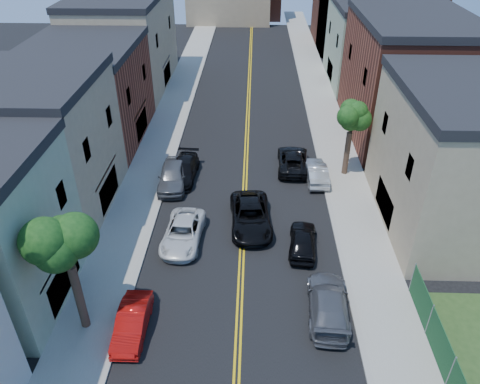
# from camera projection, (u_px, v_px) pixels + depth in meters

# --- Properties ---
(sidewalk_left) EXTENTS (3.20, 100.00, 0.15)m
(sidewalk_left) POSITION_uv_depth(u_px,v_px,m) (168.00, 120.00, 45.82)
(sidewalk_left) COLOR gray
(sidewalk_left) RESTS_ON ground
(sidewalk_right) EXTENTS (3.20, 100.00, 0.15)m
(sidewalk_right) POSITION_uv_depth(u_px,v_px,m) (328.00, 122.00, 45.39)
(sidewalk_right) COLOR gray
(sidewalk_right) RESTS_ON ground
(curb_left) EXTENTS (0.30, 100.00, 0.15)m
(curb_left) POSITION_uv_depth(u_px,v_px,m) (186.00, 120.00, 45.77)
(curb_left) COLOR gray
(curb_left) RESTS_ON ground
(curb_right) EXTENTS (0.30, 100.00, 0.15)m
(curb_right) POSITION_uv_depth(u_px,v_px,m) (310.00, 121.00, 45.44)
(curb_right) COLOR gray
(curb_right) RESTS_ON ground
(bldg_left_tan_near) EXTENTS (9.00, 10.00, 9.00)m
(bldg_left_tan_near) POSITION_uv_depth(u_px,v_px,m) (36.00, 149.00, 30.99)
(bldg_left_tan_near) COLOR #998466
(bldg_left_tan_near) RESTS_ON ground
(bldg_left_brick) EXTENTS (9.00, 12.00, 8.00)m
(bldg_left_brick) POSITION_uv_depth(u_px,v_px,m) (88.00, 96.00, 40.49)
(bldg_left_brick) COLOR brown
(bldg_left_brick) RESTS_ON ground
(bldg_left_tan_far) EXTENTS (9.00, 16.00, 9.50)m
(bldg_left_tan_far) POSITION_uv_depth(u_px,v_px,m) (125.00, 44.00, 51.83)
(bldg_left_tan_far) COLOR #998466
(bldg_left_tan_far) RESTS_ON ground
(bldg_right_tan) EXTENTS (9.00, 12.00, 9.00)m
(bldg_right_tan) POSITION_uv_depth(u_px,v_px,m) (464.00, 163.00, 29.40)
(bldg_right_tan) COLOR #998466
(bldg_right_tan) RESTS_ON ground
(bldg_right_brick) EXTENTS (9.00, 14.00, 10.00)m
(bldg_right_brick) POSITION_uv_depth(u_px,v_px,m) (406.00, 81.00, 40.88)
(bldg_right_brick) COLOR brown
(bldg_right_brick) RESTS_ON ground
(bldg_right_palegrn) EXTENTS (9.00, 12.00, 8.50)m
(bldg_right_palegrn) POSITION_uv_depth(u_px,v_px,m) (372.00, 45.00, 53.03)
(bldg_right_palegrn) COLOR gray
(bldg_right_palegrn) RESTS_ON ground
(tree_left_mid) EXTENTS (5.20, 5.20, 9.29)m
(tree_left_mid) POSITION_uv_depth(u_px,v_px,m) (61.00, 225.00, 20.47)
(tree_left_mid) COLOR #38251C
(tree_left_mid) RESTS_ON sidewalk_left
(tree_right_far) EXTENTS (4.40, 4.40, 8.03)m
(tree_right_far) POSITION_uv_depth(u_px,v_px,m) (354.00, 107.00, 33.92)
(tree_right_far) COLOR #38251C
(tree_right_far) RESTS_ON sidewalk_right
(red_sedan) EXTENTS (1.43, 4.08, 1.34)m
(red_sedan) POSITION_uv_depth(u_px,v_px,m) (132.00, 322.00, 23.41)
(red_sedan) COLOR #BC100C
(red_sedan) RESTS_ON ground
(white_pickup) EXTENTS (2.63, 5.20, 1.41)m
(white_pickup) POSITION_uv_depth(u_px,v_px,m) (183.00, 233.00, 29.53)
(white_pickup) COLOR silver
(white_pickup) RESTS_ON ground
(grey_car_left) EXTENTS (2.25, 5.14, 1.72)m
(grey_car_left) POSITION_uv_depth(u_px,v_px,m) (173.00, 176.00, 35.21)
(grey_car_left) COLOR #4F5156
(grey_car_left) RESTS_ON ground
(black_car_left) EXTENTS (2.33, 5.10, 1.45)m
(black_car_left) POSITION_uv_depth(u_px,v_px,m) (183.00, 170.00, 36.18)
(black_car_left) COLOR black
(black_car_left) RESTS_ON ground
(grey_car_right) EXTENTS (2.44, 5.30, 1.50)m
(grey_car_right) POSITION_uv_depth(u_px,v_px,m) (328.00, 303.00, 24.39)
(grey_car_right) COLOR #505157
(grey_car_right) RESTS_ON ground
(black_car_right) EXTENTS (2.08, 4.29, 1.41)m
(black_car_right) POSITION_uv_depth(u_px,v_px,m) (303.00, 240.00, 28.89)
(black_car_right) COLOR black
(black_car_right) RESTS_ON ground
(silver_car_right) EXTENTS (1.75, 4.43, 1.43)m
(silver_car_right) POSITION_uv_depth(u_px,v_px,m) (316.00, 172.00, 35.95)
(silver_car_right) COLOR #A3A7AB
(silver_car_right) RESTS_ON ground
(dark_car_right_far) EXTENTS (2.56, 5.31, 1.46)m
(dark_car_right_far) POSITION_uv_depth(u_px,v_px,m) (293.00, 160.00, 37.52)
(dark_car_right_far) COLOR black
(dark_car_right_far) RESTS_ON ground
(black_suv_lane) EXTENTS (3.04, 5.86, 1.58)m
(black_suv_lane) POSITION_uv_depth(u_px,v_px,m) (251.00, 216.00, 30.90)
(black_suv_lane) COLOR black
(black_suv_lane) RESTS_ON ground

